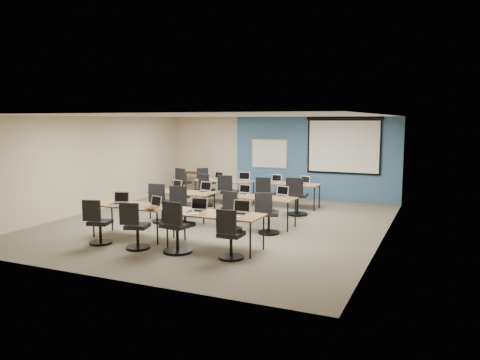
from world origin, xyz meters
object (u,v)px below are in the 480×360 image
at_px(laptop_5, 204,189).
at_px(laptop_11, 304,182).
at_px(projector_screen, 344,142).
at_px(task_chair_3, 230,239).
at_px(task_chair_2, 176,231).
at_px(task_chair_11, 297,199).
at_px(task_chair_4, 161,206).
at_px(training_table_back_left, 224,182).
at_px(task_chair_9, 229,195).
at_px(task_chair_7, 267,217).
at_px(task_chair_5, 183,209).
at_px(laptop_3, 240,211).
at_px(training_table_back_right, 291,185).
at_px(laptop_4, 176,187).
at_px(laptop_9, 243,179).
at_px(task_chair_8, 204,193).
at_px(task_chair_1, 135,230).
at_px(training_table_front_right, 215,215).
at_px(spare_chair_b, 182,185).
at_px(laptop_2, 197,208).
at_px(laptop_6, 244,192).
at_px(whiteboard, 269,154).
at_px(laptop_0, 119,201).
at_px(training_table_mid_left, 182,193).
at_px(task_chair_10, 266,197).
at_px(training_table_front_left, 133,207).
at_px(laptop_1, 154,205).
at_px(task_chair_0, 98,226).
at_px(laptop_7, 281,194).
at_px(laptop_10, 276,180).
at_px(utility_table, 193,175).
at_px(laptop_8, 218,178).
at_px(training_table_mid_right, 260,199).

relative_size(laptop_5, laptop_11, 1.11).
bearing_deg(projector_screen, task_chair_3, -95.04).
xyz_separation_m(task_chair_2, task_chair_11, (1.07, 4.49, 0.00)).
bearing_deg(task_chair_4, training_table_back_left, 80.10).
bearing_deg(task_chair_9, task_chair_4, -122.31).
bearing_deg(task_chair_7, training_table_back_left, 111.78).
bearing_deg(task_chair_5, laptop_3, -52.18).
xyz_separation_m(training_table_back_right, task_chair_11, (0.49, -1.02, -0.24)).
relative_size(laptop_4, laptop_9, 0.94).
xyz_separation_m(task_chair_7, task_chair_8, (-2.96, 2.48, 0.01)).
distance_m(task_chair_1, task_chair_4, 2.46).
height_order(training_table_front_right, spare_chair_b, spare_chair_b).
bearing_deg(task_chair_4, laptop_2, -44.22).
bearing_deg(task_chair_1, spare_chair_b, 97.40).
distance_m(laptop_6, spare_chair_b, 4.35).
height_order(whiteboard, training_table_back_left, whiteboard).
distance_m(laptop_0, spare_chair_b, 5.26).
bearing_deg(training_table_mid_left, laptop_4, 141.98).
relative_size(task_chair_10, spare_chair_b, 0.99).
distance_m(projector_screen, laptop_6, 4.55).
distance_m(training_table_back_left, task_chair_11, 2.75).
bearing_deg(task_chair_11, training_table_front_left, -129.44).
bearing_deg(laptop_5, projector_screen, 65.29).
bearing_deg(training_table_back_right, laptop_11, -0.92).
distance_m(whiteboard, task_chair_7, 5.45).
bearing_deg(whiteboard, task_chair_5, -94.10).
bearing_deg(laptop_1, laptop_2, 21.50).
bearing_deg(training_table_back_left, training_table_front_right, -63.04).
bearing_deg(training_table_front_right, laptop_3, 18.95).
distance_m(task_chair_3, laptop_9, 5.82).
distance_m(whiteboard, task_chair_0, 7.45).
bearing_deg(task_chair_4, laptop_7, 13.05).
bearing_deg(laptop_5, laptop_10, 75.17).
xyz_separation_m(laptop_5, task_chair_10, (1.12, 1.57, -0.38)).
xyz_separation_m(laptop_2, task_chair_10, (0.01, 3.94, -0.38)).
distance_m(task_chair_0, task_chair_9, 4.71).
xyz_separation_m(training_table_front_left, task_chair_7, (2.62, 1.47, -0.28)).
distance_m(task_chair_11, utility_table, 5.06).
height_order(laptop_8, task_chair_9, task_chair_9).
distance_m(whiteboard, task_chair_4, 5.21).
distance_m(laptop_1, laptop_2, 1.02).
relative_size(laptop_3, task_chair_9, 0.35).
xyz_separation_m(training_table_mid_right, task_chair_7, (0.44, -0.68, -0.28)).
relative_size(task_chair_3, laptop_6, 3.15).
relative_size(training_table_mid_right, task_chair_0, 1.79).
bearing_deg(training_table_front_right, laptop_8, 116.11).
xyz_separation_m(training_table_front_left, laptop_6, (1.64, 2.38, 0.10)).
bearing_deg(laptop_3, laptop_7, 86.13).
bearing_deg(laptop_8, projector_screen, 35.49).
height_order(task_chair_8, task_chair_9, task_chair_9).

